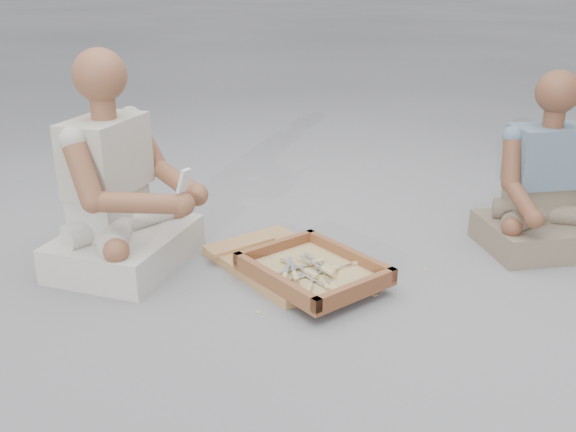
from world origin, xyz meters
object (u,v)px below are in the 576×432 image
Objects in this scene: carved_panel at (282,262)px; craftsman at (120,196)px; companion at (546,192)px; tool_tray at (313,271)px.

carved_panel is 0.73m from craftsman.
companion is at bearing 114.37° from craftsman.
carved_panel is 0.69× the size of craftsman.
tool_tray is 0.86m from craftsman.
tool_tray is at bearing 9.99° from companion.
tool_tray is 0.79× the size of companion.
companion is at bearing 52.65° from tool_tray.
carved_panel is 0.22m from tool_tray.
craftsman is at bearing -150.34° from carved_panel.
carved_panel is at bearing 106.07° from craftsman.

